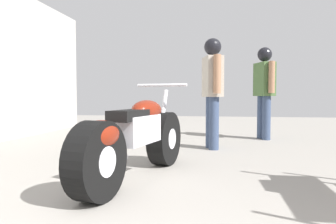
# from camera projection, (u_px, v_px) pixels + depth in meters

# --- Properties ---
(ground_plane) EXTENTS (17.48, 17.48, 0.00)m
(ground_plane) POSITION_uv_depth(u_px,v_px,m) (166.00, 156.00, 4.34)
(ground_plane) COLOR gray
(motorcycle_maroon_cruiser) EXTENTS (0.74, 2.04, 0.96)m
(motorcycle_maroon_cruiser) POSITION_uv_depth(u_px,v_px,m) (135.00, 139.00, 3.09)
(motorcycle_maroon_cruiser) COLOR black
(motorcycle_maroon_cruiser) RESTS_ON ground_plane
(mechanic_in_blue) EXTENTS (0.38, 0.67, 1.73)m
(mechanic_in_blue) POSITION_uv_depth(u_px,v_px,m) (264.00, 84.00, 6.04)
(mechanic_in_blue) COLOR #384766
(mechanic_in_blue) RESTS_ON ground_plane
(mechanic_with_helmet) EXTENTS (0.35, 0.67, 1.70)m
(mechanic_with_helmet) POSITION_uv_depth(u_px,v_px,m) (212.00, 83.00, 4.93)
(mechanic_with_helmet) COLOR #384766
(mechanic_with_helmet) RESTS_ON ground_plane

